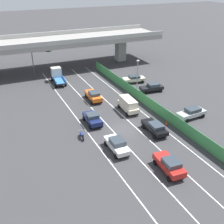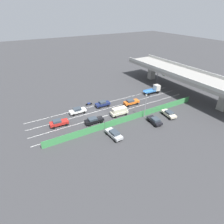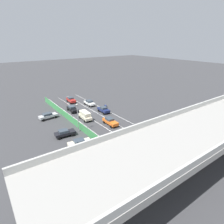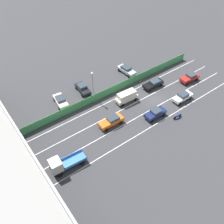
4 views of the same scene
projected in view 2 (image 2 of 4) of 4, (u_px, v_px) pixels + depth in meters
ground_plane at (97, 115)px, 49.89m from camera, size 300.00×300.00×0.00m
lane_line_left_edge at (107, 102)px, 56.21m from camera, size 0.14×47.58×0.01m
lane_line_mid_left at (113, 107)px, 53.68m from camera, size 0.14×47.58×0.01m
lane_line_mid_right at (119, 112)px, 51.15m from camera, size 0.14×47.58×0.01m
lane_line_right_edge at (126, 117)px, 48.61m from camera, size 0.14×47.58×0.01m
elevated_overpass at (183, 75)px, 60.78m from camera, size 47.11×10.59×7.48m
green_fence at (130, 118)px, 46.79m from camera, size 0.10×43.68×1.75m
car_sedan_black at (94, 120)px, 45.81m from camera, size 2.12×4.69×1.52m
car_sedan_red at (59, 123)px, 44.72m from camera, size 2.20×4.52×1.69m
car_sedan_navy at (103, 104)px, 53.54m from camera, size 2.11×4.28×1.65m
car_sedan_white at (78, 110)px, 50.00m from camera, size 2.00×4.49×1.64m
car_taxi_orange at (131, 102)px, 54.50m from camera, size 2.07×4.75×1.67m
car_van_cream at (119, 111)px, 49.04m from camera, size 2.25×4.76×2.18m
flatbed_truck_blue at (155, 89)px, 61.81m from camera, size 2.47×5.75×2.70m
motorcycle at (89, 104)px, 54.47m from camera, size 0.60×1.95×0.93m
parked_wagon_silver at (114, 134)px, 40.80m from camera, size 4.78×2.28×1.62m
parked_sedan_dark at (155, 120)px, 45.69m from camera, size 4.42×2.34×1.57m
parked_sedan_cream at (169, 114)px, 48.66m from camera, size 4.61×2.50×1.50m
traffic_light at (160, 77)px, 64.07m from camera, size 3.96×0.85×5.75m
street_lamp at (146, 104)px, 46.55m from camera, size 0.60×0.36×6.56m
traffic_cone at (103, 126)px, 44.50m from camera, size 0.47×0.47×0.65m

